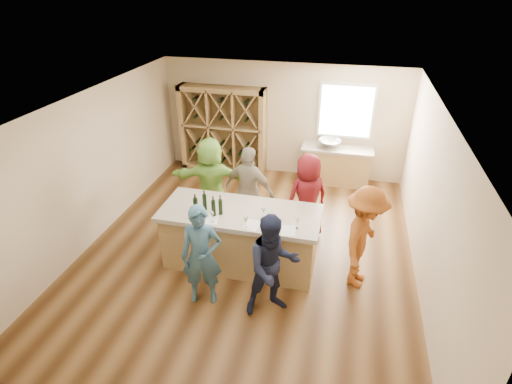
% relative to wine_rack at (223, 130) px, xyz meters
% --- Properties ---
extents(floor, '(6.00, 7.00, 0.10)m').
position_rel_wine_rack_xyz_m(floor, '(1.50, -3.27, -1.15)').
color(floor, brown).
rests_on(floor, ground).
extents(ceiling, '(6.00, 7.00, 0.10)m').
position_rel_wine_rack_xyz_m(ceiling, '(1.50, -3.27, 1.75)').
color(ceiling, white).
rests_on(ceiling, ground).
extents(wall_back, '(6.00, 0.10, 2.80)m').
position_rel_wine_rack_xyz_m(wall_back, '(1.50, 0.28, 0.30)').
color(wall_back, beige).
rests_on(wall_back, ground).
extents(wall_front, '(6.00, 0.10, 2.80)m').
position_rel_wine_rack_xyz_m(wall_front, '(1.50, -6.82, 0.30)').
color(wall_front, beige).
rests_on(wall_front, ground).
extents(wall_left, '(0.10, 7.00, 2.80)m').
position_rel_wine_rack_xyz_m(wall_left, '(-1.55, -3.27, 0.30)').
color(wall_left, beige).
rests_on(wall_left, ground).
extents(wall_right, '(0.10, 7.00, 2.80)m').
position_rel_wine_rack_xyz_m(wall_right, '(4.55, -3.27, 0.30)').
color(wall_right, beige).
rests_on(wall_right, ground).
extents(window_frame, '(1.30, 0.06, 1.30)m').
position_rel_wine_rack_xyz_m(window_frame, '(3.00, 0.20, 0.65)').
color(window_frame, white).
rests_on(window_frame, wall_back).
extents(window_pane, '(1.18, 0.01, 1.18)m').
position_rel_wine_rack_xyz_m(window_pane, '(3.00, 0.17, 0.65)').
color(window_pane, white).
rests_on(window_pane, wall_back).
extents(wine_rack, '(2.20, 0.45, 2.20)m').
position_rel_wine_rack_xyz_m(wine_rack, '(0.00, 0.00, 0.00)').
color(wine_rack, '#A1804D').
rests_on(wine_rack, floor).
extents(back_counter_base, '(1.60, 0.58, 0.86)m').
position_rel_wine_rack_xyz_m(back_counter_base, '(2.90, -0.07, -0.67)').
color(back_counter_base, '#A1804D').
rests_on(back_counter_base, floor).
extents(back_counter_top, '(1.70, 0.62, 0.06)m').
position_rel_wine_rack_xyz_m(back_counter_top, '(2.90, -0.07, -0.21)').
color(back_counter_top, '#AA9E8C').
rests_on(back_counter_top, back_counter_base).
extents(sink, '(0.54, 0.54, 0.19)m').
position_rel_wine_rack_xyz_m(sink, '(2.70, -0.07, -0.09)').
color(sink, silver).
rests_on(sink, back_counter_top).
extents(faucet, '(0.02, 0.02, 0.30)m').
position_rel_wine_rack_xyz_m(faucet, '(2.70, 0.11, -0.03)').
color(faucet, silver).
rests_on(faucet, back_counter_top).
extents(tasting_counter_base, '(2.60, 1.00, 1.00)m').
position_rel_wine_rack_xyz_m(tasting_counter_base, '(1.46, -3.66, -0.60)').
color(tasting_counter_base, '#A1804D').
rests_on(tasting_counter_base, floor).
extents(tasting_counter_top, '(2.72, 1.12, 0.08)m').
position_rel_wine_rack_xyz_m(tasting_counter_top, '(1.46, -3.66, -0.06)').
color(tasting_counter_top, '#AA9E8C').
rests_on(tasting_counter_top, tasting_counter_base).
extents(wine_bottle_b, '(0.09, 0.09, 0.31)m').
position_rel_wine_rack_xyz_m(wine_bottle_b, '(0.79, -3.95, 0.14)').
color(wine_bottle_b, black).
rests_on(wine_bottle_b, tasting_counter_top).
extents(wine_bottle_c, '(0.09, 0.09, 0.29)m').
position_rel_wine_rack_xyz_m(wine_bottle_c, '(0.87, -3.75, 0.12)').
color(wine_bottle_c, black).
rests_on(wine_bottle_c, tasting_counter_top).
extents(wine_bottle_d, '(0.09, 0.09, 0.29)m').
position_rel_wine_rack_xyz_m(wine_bottle_d, '(1.08, -3.90, 0.12)').
color(wine_bottle_d, black).
rests_on(wine_bottle_d, tasting_counter_top).
extents(wine_bottle_e, '(0.07, 0.07, 0.27)m').
position_rel_wine_rack_xyz_m(wine_bottle_e, '(1.17, -3.82, 0.12)').
color(wine_bottle_e, black).
rests_on(wine_bottle_e, tasting_counter_top).
extents(wine_glass_a, '(0.08, 0.08, 0.19)m').
position_rel_wine_rack_xyz_m(wine_glass_a, '(1.12, -4.09, 0.08)').
color(wine_glass_a, white).
rests_on(wine_glass_a, tasting_counter_top).
extents(wine_glass_b, '(0.09, 0.09, 0.20)m').
position_rel_wine_rack_xyz_m(wine_glass_b, '(1.68, -4.12, 0.08)').
color(wine_glass_b, white).
rests_on(wine_glass_b, tasting_counter_top).
extents(wine_glass_c, '(0.08, 0.08, 0.16)m').
position_rel_wine_rack_xyz_m(wine_glass_c, '(2.19, -4.13, 0.06)').
color(wine_glass_c, white).
rests_on(wine_glass_c, tasting_counter_top).
extents(wine_glass_d, '(0.08, 0.08, 0.18)m').
position_rel_wine_rack_xyz_m(wine_glass_d, '(1.90, -3.77, 0.07)').
color(wine_glass_d, white).
rests_on(wine_glass_d, tasting_counter_top).
extents(wine_glass_e, '(0.09, 0.09, 0.18)m').
position_rel_wine_rack_xyz_m(wine_glass_e, '(2.47, -3.95, 0.07)').
color(wine_glass_e, white).
rests_on(wine_glass_e, tasting_counter_top).
extents(tasting_menu_a, '(0.27, 0.33, 0.00)m').
position_rel_wine_rack_xyz_m(tasting_menu_a, '(1.08, -4.03, -0.02)').
color(tasting_menu_a, white).
rests_on(tasting_menu_a, tasting_counter_top).
extents(tasting_menu_b, '(0.27, 0.34, 0.00)m').
position_rel_wine_rack_xyz_m(tasting_menu_b, '(1.77, -4.02, -0.02)').
color(tasting_menu_b, white).
rests_on(tasting_menu_b, tasting_counter_top).
extents(tasting_menu_c, '(0.26, 0.33, 0.00)m').
position_rel_wine_rack_xyz_m(tasting_menu_c, '(2.36, -4.04, -0.02)').
color(tasting_menu_c, white).
rests_on(tasting_menu_c, tasting_counter_top).
extents(person_near_left, '(0.71, 0.59, 1.70)m').
position_rel_wine_rack_xyz_m(person_near_left, '(1.14, -4.69, -0.25)').
color(person_near_left, '#335972').
rests_on(person_near_left, floor).
extents(person_near_right, '(0.93, 0.78, 1.69)m').
position_rel_wine_rack_xyz_m(person_near_right, '(2.23, -4.66, -0.26)').
color(person_near_right, '#191E38').
rests_on(person_near_right, floor).
extents(person_server, '(0.80, 1.25, 1.79)m').
position_rel_wine_rack_xyz_m(person_server, '(3.52, -3.71, -0.20)').
color(person_server, '#994C19').
rests_on(person_server, floor).
extents(person_far_mid, '(1.15, 0.80, 1.78)m').
position_rel_wine_rack_xyz_m(person_far_mid, '(1.35, -2.58, -0.21)').
color(person_far_mid, gray).
rests_on(person_far_mid, floor).
extents(person_far_right, '(1.01, 0.93, 1.73)m').
position_rel_wine_rack_xyz_m(person_far_right, '(2.47, -2.53, -0.24)').
color(person_far_right, '#590F14').
rests_on(person_far_right, floor).
extents(person_far_left, '(1.78, 0.94, 1.82)m').
position_rel_wine_rack_xyz_m(person_far_left, '(0.50, -2.39, -0.19)').
color(person_far_left, '#8CC64C').
rests_on(person_far_left, floor).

